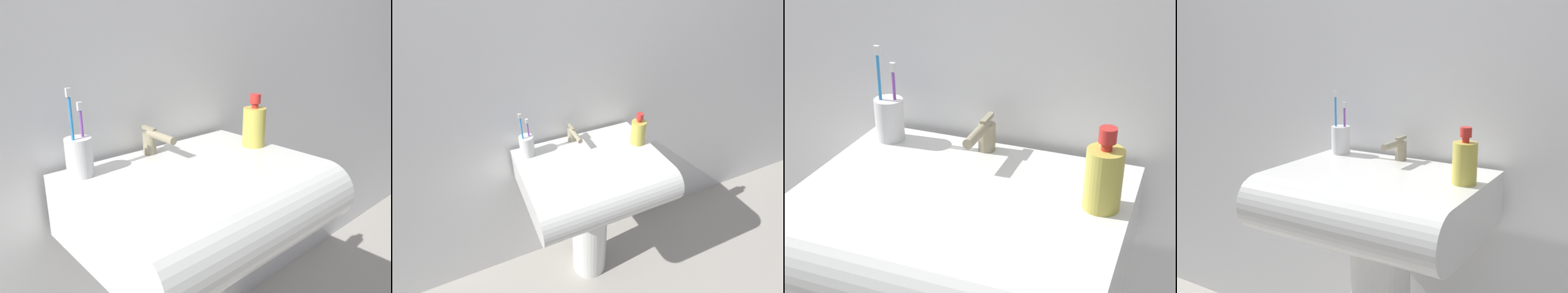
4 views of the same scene
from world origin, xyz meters
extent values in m
cube|color=white|center=(0.00, 0.00, 0.73)|extent=(0.63, 0.41, 0.17)
cylinder|color=white|center=(0.00, -0.21, 0.73)|extent=(0.63, 0.17, 0.17)
cylinder|color=tan|center=(-0.02, 0.17, 0.84)|extent=(0.04, 0.04, 0.06)
cylinder|color=tan|center=(-0.02, 0.11, 0.87)|extent=(0.02, 0.11, 0.02)
cube|color=tan|center=(-0.02, 0.17, 0.88)|extent=(0.01, 0.06, 0.01)
cylinder|color=white|center=(-0.25, 0.14, 0.86)|extent=(0.06, 0.06, 0.10)
cylinder|color=#338CD8|center=(-0.26, 0.13, 0.92)|extent=(0.01, 0.01, 0.19)
cube|color=white|center=(-0.26, 0.13, 1.02)|extent=(0.01, 0.01, 0.02)
cylinder|color=purple|center=(-0.23, 0.14, 0.90)|extent=(0.01, 0.01, 0.15)
cube|color=white|center=(-0.23, 0.14, 0.98)|extent=(0.01, 0.01, 0.02)
cylinder|color=gold|center=(0.26, 0.02, 0.87)|extent=(0.07, 0.07, 0.12)
cylinder|color=red|center=(0.26, 0.02, 0.94)|extent=(0.02, 0.02, 0.01)
cylinder|color=red|center=(0.26, 0.02, 0.96)|extent=(0.03, 0.03, 0.03)
camera|label=1|loc=(-0.61, -0.70, 1.17)|focal=35.00mm
camera|label=2|loc=(-0.46, -0.98, 1.65)|focal=28.00mm
camera|label=3|loc=(0.39, -0.94, 1.39)|focal=55.00mm
camera|label=4|loc=(0.72, -1.23, 1.20)|focal=45.00mm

